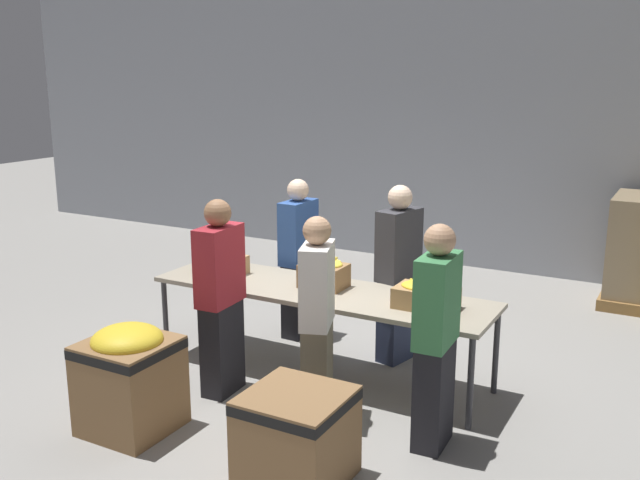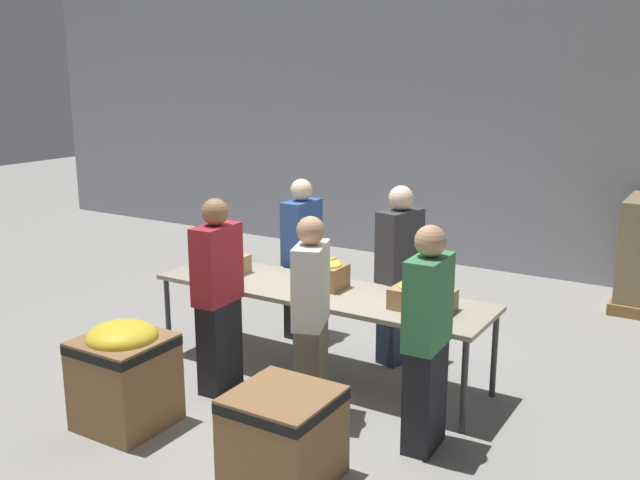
{
  "view_description": "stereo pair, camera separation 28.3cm",
  "coord_description": "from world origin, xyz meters",
  "px_view_note": "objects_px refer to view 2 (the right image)",
  "views": [
    {
      "loc": [
        2.87,
        -5.23,
        2.67
      ],
      "look_at": [
        -0.11,
        0.19,
        1.18
      ],
      "focal_mm": 40.0,
      "sensor_mm": 36.0,
      "label": 1
    },
    {
      "loc": [
        3.11,
        -5.09,
        2.67
      ],
      "look_at": [
        -0.11,
        0.19,
        1.18
      ],
      "focal_mm": 40.0,
      "sensor_mm": 36.0,
      "label": 2
    }
  ],
  "objects_px": {
    "banana_box_2": "(423,296)",
    "volunteer_2": "(302,259)",
    "banana_box_0": "(223,260)",
    "volunteer_1": "(311,320)",
    "sorting_table": "(319,294)",
    "volunteer_4": "(399,276)",
    "donation_bin_1": "(283,433)",
    "donation_bin_0": "(125,371)",
    "volunteer_0": "(218,297)",
    "volunteer_3": "(427,341)",
    "banana_box_1": "(323,273)"
  },
  "relations": [
    {
      "from": "banana_box_2",
      "to": "volunteer_2",
      "type": "height_order",
      "value": "volunteer_2"
    },
    {
      "from": "banana_box_0",
      "to": "volunteer_1",
      "type": "xyz_separation_m",
      "value": [
        1.43,
        -0.72,
        -0.11
      ]
    },
    {
      "from": "sorting_table",
      "to": "volunteer_2",
      "type": "relative_size",
      "value": 1.9
    },
    {
      "from": "sorting_table",
      "to": "volunteer_4",
      "type": "xyz_separation_m",
      "value": [
        0.47,
        0.63,
        0.08
      ]
    },
    {
      "from": "volunteer_2",
      "to": "donation_bin_1",
      "type": "bearing_deg",
      "value": 31.72
    },
    {
      "from": "banana_box_0",
      "to": "donation_bin_0",
      "type": "bearing_deg",
      "value": -79.22
    },
    {
      "from": "volunteer_0",
      "to": "volunteer_3",
      "type": "height_order",
      "value": "volunteer_0"
    },
    {
      "from": "banana_box_0",
      "to": "volunteer_1",
      "type": "bearing_deg",
      "value": -26.78
    },
    {
      "from": "banana_box_2",
      "to": "donation_bin_1",
      "type": "height_order",
      "value": "banana_box_2"
    },
    {
      "from": "banana_box_2",
      "to": "donation_bin_0",
      "type": "relative_size",
      "value": 0.6
    },
    {
      "from": "sorting_table",
      "to": "volunteer_3",
      "type": "xyz_separation_m",
      "value": [
        1.31,
        -0.71,
        0.08
      ]
    },
    {
      "from": "sorting_table",
      "to": "volunteer_4",
      "type": "bearing_deg",
      "value": 53.18
    },
    {
      "from": "banana_box_2",
      "to": "volunteer_4",
      "type": "bearing_deg",
      "value": 128.19
    },
    {
      "from": "sorting_table",
      "to": "banana_box_1",
      "type": "xyz_separation_m",
      "value": [
        -0.01,
        0.07,
        0.18
      ]
    },
    {
      "from": "volunteer_4",
      "to": "donation_bin_1",
      "type": "xyz_separation_m",
      "value": [
        0.22,
        -2.21,
        -0.49
      ]
    },
    {
      "from": "donation_bin_0",
      "to": "volunteer_1",
      "type": "bearing_deg",
      "value": 37.17
    },
    {
      "from": "volunteer_4",
      "to": "donation_bin_1",
      "type": "bearing_deg",
      "value": 18.54
    },
    {
      "from": "sorting_table",
      "to": "volunteer_1",
      "type": "distance_m",
      "value": 0.81
    },
    {
      "from": "banana_box_1",
      "to": "volunteer_0",
      "type": "relative_size",
      "value": 0.24
    },
    {
      "from": "volunteer_0",
      "to": "banana_box_0",
      "type": "bearing_deg",
      "value": 32.89
    },
    {
      "from": "volunteer_4",
      "to": "banana_box_2",
      "type": "bearing_deg",
      "value": 51.12
    },
    {
      "from": "banana_box_0",
      "to": "volunteer_0",
      "type": "relative_size",
      "value": 0.28
    },
    {
      "from": "volunteer_1",
      "to": "donation_bin_1",
      "type": "xyz_separation_m",
      "value": [
        0.32,
        -0.86,
        -0.46
      ]
    },
    {
      "from": "donation_bin_0",
      "to": "banana_box_0",
      "type": "bearing_deg",
      "value": 100.78
    },
    {
      "from": "volunteer_2",
      "to": "banana_box_0",
      "type": "bearing_deg",
      "value": -28.08
    },
    {
      "from": "sorting_table",
      "to": "volunteer_0",
      "type": "distance_m",
      "value": 0.91
    },
    {
      "from": "volunteer_2",
      "to": "donation_bin_1",
      "type": "relative_size",
      "value": 2.49
    },
    {
      "from": "banana_box_2",
      "to": "volunteer_4",
      "type": "relative_size",
      "value": 0.3
    },
    {
      "from": "banana_box_1",
      "to": "volunteer_2",
      "type": "relative_size",
      "value": 0.24
    },
    {
      "from": "volunteer_2",
      "to": "donation_bin_0",
      "type": "distance_m",
      "value": 2.34
    },
    {
      "from": "donation_bin_1",
      "to": "volunteer_2",
      "type": "bearing_deg",
      "value": 120.11
    },
    {
      "from": "banana_box_0",
      "to": "volunteer_0",
      "type": "bearing_deg",
      "value": -54.15
    },
    {
      "from": "banana_box_2",
      "to": "volunteer_1",
      "type": "bearing_deg",
      "value": -131.46
    },
    {
      "from": "volunteer_1",
      "to": "volunteer_2",
      "type": "relative_size",
      "value": 0.99
    },
    {
      "from": "sorting_table",
      "to": "donation_bin_0",
      "type": "height_order",
      "value": "donation_bin_0"
    },
    {
      "from": "banana_box_2",
      "to": "volunteer_3",
      "type": "relative_size",
      "value": 0.3
    },
    {
      "from": "banana_box_2",
      "to": "volunteer_2",
      "type": "relative_size",
      "value": 0.3
    },
    {
      "from": "banana_box_1",
      "to": "volunteer_0",
      "type": "distance_m",
      "value": 0.97
    },
    {
      "from": "banana_box_0",
      "to": "volunteer_1",
      "type": "relative_size",
      "value": 0.29
    },
    {
      "from": "volunteer_3",
      "to": "volunteer_1",
      "type": "bearing_deg",
      "value": 88.51
    },
    {
      "from": "banana_box_2",
      "to": "volunteer_0",
      "type": "relative_size",
      "value": 0.3
    },
    {
      "from": "volunteer_2",
      "to": "volunteer_3",
      "type": "xyz_separation_m",
      "value": [
        1.97,
        -1.44,
        0.01
      ]
    },
    {
      "from": "volunteer_2",
      "to": "donation_bin_1",
      "type": "distance_m",
      "value": 2.71
    },
    {
      "from": "banana_box_0",
      "to": "volunteer_3",
      "type": "xyz_separation_m",
      "value": [
        2.38,
        -0.71,
        -0.09
      ]
    },
    {
      "from": "banana_box_0",
      "to": "donation_bin_0",
      "type": "relative_size",
      "value": 0.57
    },
    {
      "from": "sorting_table",
      "to": "banana_box_2",
      "type": "distance_m",
      "value": 1.0
    },
    {
      "from": "sorting_table",
      "to": "banana_box_0",
      "type": "relative_size",
      "value": 6.58
    },
    {
      "from": "volunteer_1",
      "to": "volunteer_0",
      "type": "bearing_deg",
      "value": 69.97
    },
    {
      "from": "banana_box_1",
      "to": "sorting_table",
      "type": "bearing_deg",
      "value": -83.94
    },
    {
      "from": "volunteer_0",
      "to": "volunteer_3",
      "type": "distance_m",
      "value": 1.86
    }
  ]
}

